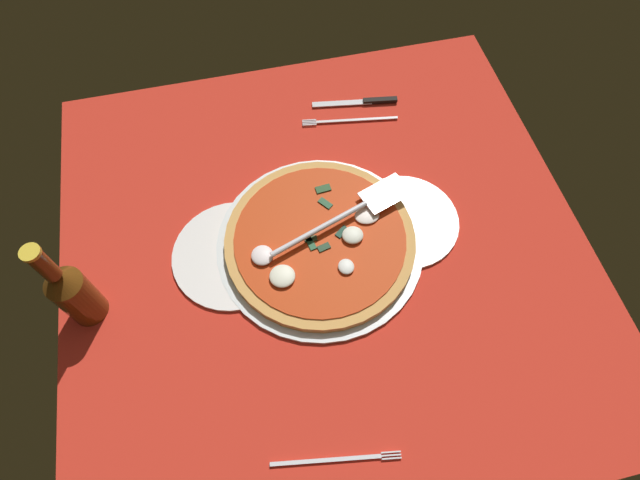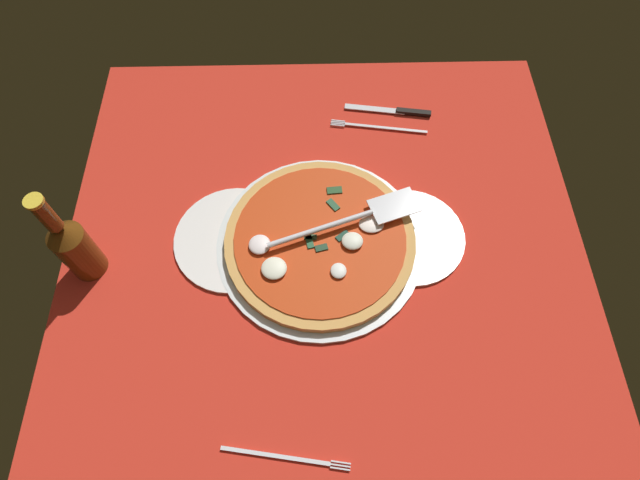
{
  "view_description": "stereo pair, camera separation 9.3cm",
  "coord_description": "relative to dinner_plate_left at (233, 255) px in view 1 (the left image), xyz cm",
  "views": [
    {
      "loc": [
        -11.19,
        -43.59,
        83.85
      ],
      "look_at": [
        -0.92,
        0.58,
        2.16
      ],
      "focal_mm": 28.75,
      "sensor_mm": 36.0,
      "label": 1
    },
    {
      "loc": [
        -1.93,
        -44.75,
        83.85
      ],
      "look_at": [
        -0.92,
        0.58,
        2.16
      ],
      "focal_mm": 28.75,
      "sensor_mm": 36.0,
      "label": 2
    }
  ],
  "objects": [
    {
      "name": "dinner_plate_right",
      "position": [
        32.72,
        -0.26,
        0.0
      ],
      "size": [
        20.44,
        20.44,
        1.0
      ],
      "primitive_type": "cylinder",
      "color": "white",
      "rests_on": "ground_plane"
    },
    {
      "name": "ground_plane",
      "position": [
        16.88,
        -2.04,
        -1.0
      ],
      "size": [
        96.07,
        96.07,
        0.8
      ],
      "primitive_type": "cube",
      "color": "red"
    },
    {
      "name": "pizza_server",
      "position": [
        21.92,
        1.42,
        4.13
      ],
      "size": [
        28.39,
        12.67,
        1.0
      ],
      "rotation": [
        0.0,
        0.0,
        0.34
      ],
      "color": "silver",
      "rests_on": "pizza"
    },
    {
      "name": "pizza_pan",
      "position": [
        15.95,
        -1.45,
        0.03
      ],
      "size": [
        38.16,
        38.16,
        1.06
      ],
      "primitive_type": "cylinder",
      "color": "silver",
      "rests_on": "ground_plane"
    },
    {
      "name": "pizza",
      "position": [
        15.89,
        -1.54,
        1.57
      ],
      "size": [
        34.85,
        34.85,
        3.23
      ],
      "color": "#D89B4E",
      "rests_on": "pizza_pan"
    },
    {
      "name": "dinner_plate_left",
      "position": [
        0.0,
        0.0,
        0.0
      ],
      "size": [
        22.29,
        22.29,
        1.0
      ],
      "primitive_type": "cylinder",
      "color": "white",
      "rests_on": "ground_plane"
    },
    {
      "name": "checker_pattern",
      "position": [
        16.88,
        -2.04,
        -0.55
      ],
      "size": [
        96.07,
        96.07,
        0.1
      ],
      "color": "white",
      "rests_on": "ground_plane"
    },
    {
      "name": "beer_bottle",
      "position": [
        -25.63,
        -5.04,
        7.73
      ],
      "size": [
        6.1,
        6.1,
        22.04
      ],
      "color": "#5D330F",
      "rests_on": "ground_plane"
    },
    {
      "name": "place_setting_far",
      "position": [
        31.06,
        28.67,
        -0.14
      ],
      "size": [
        21.74,
        13.62,
        1.4
      ],
      "rotation": [
        0.0,
        0.0,
        2.99
      ],
      "color": "white",
      "rests_on": "ground_plane"
    }
  ]
}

